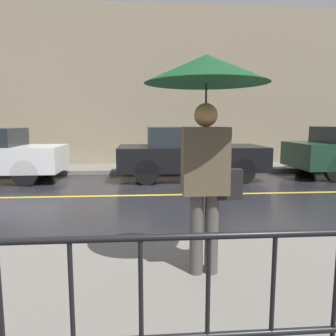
# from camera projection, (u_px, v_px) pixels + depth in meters

# --- Properties ---
(ground_plane) EXTENTS (80.00, 80.00, 0.00)m
(ground_plane) POSITION_uv_depth(u_px,v_px,m) (120.00, 196.00, 7.40)
(ground_plane) COLOR black
(sidewalk_near) EXTENTS (28.00, 2.91, 0.13)m
(sidewalk_near) POSITION_uv_depth(u_px,v_px,m) (85.00, 304.00, 2.85)
(sidewalk_near) COLOR slate
(sidewalk_near) RESTS_ON ground_plane
(sidewalk_far) EXTENTS (28.00, 1.79, 0.13)m
(sidewalk_far) POSITION_uv_depth(u_px,v_px,m) (128.00, 169.00, 11.37)
(sidewalk_far) COLOR slate
(sidewalk_far) RESTS_ON ground_plane
(lane_marking) EXTENTS (25.20, 0.12, 0.01)m
(lane_marking) POSITION_uv_depth(u_px,v_px,m) (120.00, 196.00, 7.40)
(lane_marking) COLOR gold
(lane_marking) RESTS_ON ground_plane
(building_storefront) EXTENTS (28.00, 0.30, 5.85)m
(building_storefront) POSITION_uv_depth(u_px,v_px,m) (127.00, 88.00, 12.01)
(building_storefront) COLOR gray
(building_storefront) RESTS_ON ground_plane
(railing_foreground) EXTENTS (12.00, 0.04, 0.98)m
(railing_foreground) POSITION_uv_depth(u_px,v_px,m) (37.00, 310.00, 1.57)
(railing_foreground) COLOR black
(railing_foreground) RESTS_ON sidewalk_near
(pedestrian) EXTENTS (1.17, 1.17, 2.13)m
(pedestrian) POSITION_uv_depth(u_px,v_px,m) (207.00, 97.00, 3.08)
(pedestrian) COLOR #4C4742
(pedestrian) RESTS_ON sidewalk_near
(car_black) EXTENTS (4.20, 1.91, 1.52)m
(car_black) POSITION_uv_depth(u_px,v_px,m) (189.00, 153.00, 9.57)
(car_black) COLOR black
(car_black) RESTS_ON ground_plane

